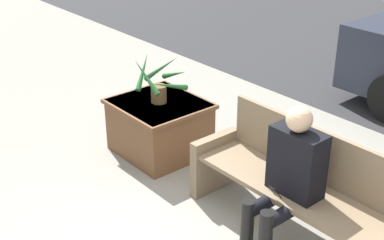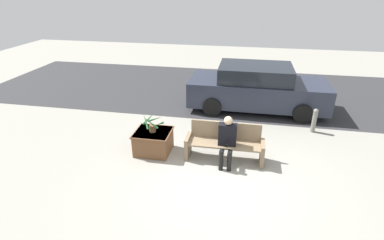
{
  "view_description": "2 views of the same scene",
  "coord_description": "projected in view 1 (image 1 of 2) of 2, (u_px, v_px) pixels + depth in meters",
  "views": [
    {
      "loc": [
        2.25,
        -2.05,
        2.77
      ],
      "look_at": [
        -1.29,
        0.92,
        0.56
      ],
      "focal_mm": 50.0,
      "sensor_mm": 36.0,
      "label": 1
    },
    {
      "loc": [
        0.39,
        -5.46,
        4.01
      ],
      "look_at": [
        -0.87,
        1.23,
        0.84
      ],
      "focal_mm": 28.0,
      "sensor_mm": 36.0,
      "label": 2
    }
  ],
  "objects": [
    {
      "name": "person_seated",
      "position": [
        289.0,
        174.0,
        4.05
      ],
      "size": [
        0.42,
        0.58,
        1.19
      ],
      "color": "black",
      "rests_on": "ground_plane"
    },
    {
      "name": "planter_box",
      "position": [
        160.0,
        125.0,
        5.6
      ],
      "size": [
        0.91,
        0.84,
        0.58
      ],
      "color": "brown",
      "rests_on": "ground_plane"
    },
    {
      "name": "bench",
      "position": [
        296.0,
        187.0,
        4.3
      ],
      "size": [
        1.89,
        0.53,
        0.91
      ],
      "color": "#7A664C",
      "rests_on": "ground_plane"
    },
    {
      "name": "potted_plant",
      "position": [
        159.0,
        83.0,
        5.39
      ],
      "size": [
        0.52,
        0.53,
        0.48
      ],
      "color": "brown",
      "rests_on": "planter_box"
    }
  ]
}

